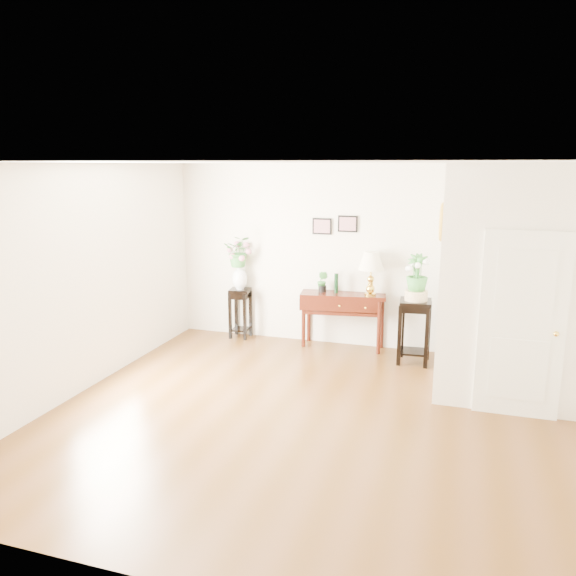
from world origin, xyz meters
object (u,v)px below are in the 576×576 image
at_px(table_lamp, 371,272).
at_px(console_table, 343,320).
at_px(plant_stand_b, 414,332).
at_px(plant_stand_a, 240,313).

bearing_deg(table_lamp, console_table, 180.00).
xyz_separation_m(console_table, table_lamp, (0.41, 0.00, 0.78)).
distance_m(console_table, plant_stand_b, 1.18).
bearing_deg(plant_stand_b, plant_stand_a, 172.40).
bearing_deg(plant_stand_a, plant_stand_b, -7.60).
relative_size(plant_stand_a, plant_stand_b, 0.89).
distance_m(console_table, plant_stand_a, 1.70).
height_order(table_lamp, plant_stand_a, table_lamp).
bearing_deg(plant_stand_b, table_lamp, 151.88).
relative_size(console_table, plant_stand_a, 1.58).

